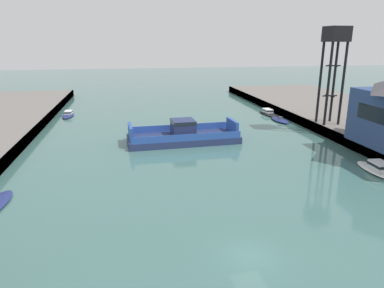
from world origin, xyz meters
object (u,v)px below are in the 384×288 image
object	(u,v)px
moored_boat_far_left	(68,114)
crane_tower	(335,47)
moored_boat_near_right	(268,112)
moored_boat_mid_left	(377,168)
chain_ferry	(183,135)
moored_boat_mid_right	(280,120)

from	to	relation	value
moored_boat_far_left	crane_tower	xyz separation A→B (m)	(48.71, -23.60, 14.64)
moored_boat_near_right	moored_boat_far_left	bearing A→B (deg)	172.05
moored_boat_mid_left	moored_boat_far_left	xyz separation A→B (m)	(-43.87, 43.65, -0.13)
chain_ferry	moored_boat_mid_left	distance (m)	28.77
moored_boat_mid_left	moored_boat_far_left	distance (m)	61.88
moored_boat_near_right	moored_boat_mid_right	size ratio (longest dim) A/B	1.20
chain_ferry	crane_tower	xyz separation A→B (m)	(26.84, 1.53, 13.95)
chain_ferry	moored_boat_mid_left	bearing A→B (deg)	-40.08
moored_boat_near_right	moored_boat_mid_left	size ratio (longest dim) A/B	1.11
chain_ferry	moored_boat_far_left	world-z (taller)	chain_ferry
moored_boat_near_right	crane_tower	size ratio (longest dim) A/B	0.47
moored_boat_near_right	moored_boat_mid_right	world-z (taller)	moored_boat_near_right
moored_boat_mid_left	crane_tower	size ratio (longest dim) A/B	0.43
moored_boat_near_right	crane_tower	distance (m)	23.08
moored_boat_far_left	moored_boat_mid_right	bearing A→B (deg)	-16.93
chain_ferry	crane_tower	world-z (taller)	crane_tower
moored_boat_mid_right	crane_tower	world-z (taller)	crane_tower
chain_ferry	moored_boat_near_right	world-z (taller)	chain_ferry
crane_tower	chain_ferry	bearing A→B (deg)	-176.74
chain_ferry	moored_boat_far_left	distance (m)	33.31
chain_ferry	moored_boat_far_left	bearing A→B (deg)	131.02
moored_boat_near_right	moored_boat_mid_right	xyz separation A→B (m)	(-0.33, -7.24, -0.19)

